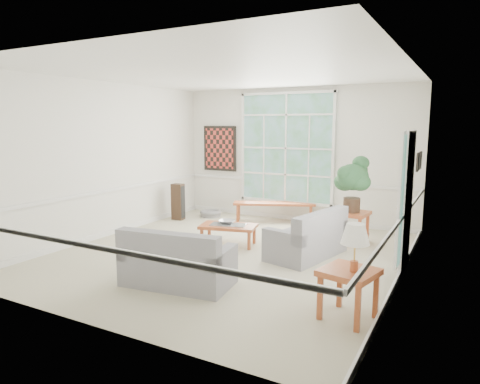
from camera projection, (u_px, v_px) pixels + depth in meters
name	position (u px, v px, depth m)	size (l,w,h in m)	color
floor	(229.00, 254.00, 7.29)	(5.50, 6.00, 0.01)	#B5AF93
ceiling	(229.00, 73.00, 6.82)	(5.50, 6.00, 0.02)	white
wall_back	(295.00, 155.00, 9.66)	(5.50, 0.02, 3.00)	white
wall_front	(86.00, 191.00, 4.45)	(5.50, 0.02, 3.00)	white
wall_left	(107.00, 160.00, 8.34)	(0.02, 6.00, 3.00)	white
wall_right	(406.00, 176.00, 5.77)	(0.02, 6.00, 3.00)	white
window_back	(286.00, 148.00, 9.70)	(2.30, 0.08, 2.40)	white
entry_door	(406.00, 201.00, 6.38)	(0.08, 0.90, 2.10)	white
door_sidelight	(401.00, 201.00, 5.81)	(0.08, 0.26, 1.90)	white
wall_art	(220.00, 148.00, 10.52)	(0.90, 0.06, 1.10)	maroon
wall_frame_near	(417.00, 162.00, 7.30)	(0.04, 0.26, 0.32)	black
wall_frame_far	(420.00, 160.00, 7.65)	(0.04, 0.26, 0.32)	black
loveseat_right	(306.00, 233.00, 7.12)	(0.76, 1.46, 0.79)	gray
loveseat_front	(178.00, 256.00, 5.85)	(1.47, 0.76, 0.80)	gray
coffee_table	(228.00, 235.00, 7.81)	(1.01, 0.55, 0.37)	#AC5029
pewter_bowl	(227.00, 222.00, 7.85)	(0.36, 0.36, 0.09)	gray
window_bench	(274.00, 212.00, 9.72)	(1.84, 0.36, 0.43)	#AC5029
end_table	(351.00, 227.00, 7.98)	(0.58, 0.58, 0.58)	#AC5029
houseplant	(352.00, 184.00, 7.82)	(0.62, 0.62, 1.06)	#2A5933
side_table	(348.00, 294.00, 4.82)	(0.57, 0.57, 0.58)	#AC5029
table_lamp	(355.00, 248.00, 4.67)	(0.31, 0.31, 0.54)	silver
pet_bed	(211.00, 213.00, 10.25)	(0.50, 0.50, 0.15)	slate
floor_speaker	(178.00, 202.00, 9.88)	(0.26, 0.20, 0.84)	#352418
cat	(318.00, 222.00, 7.55)	(0.29, 0.20, 0.14)	black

